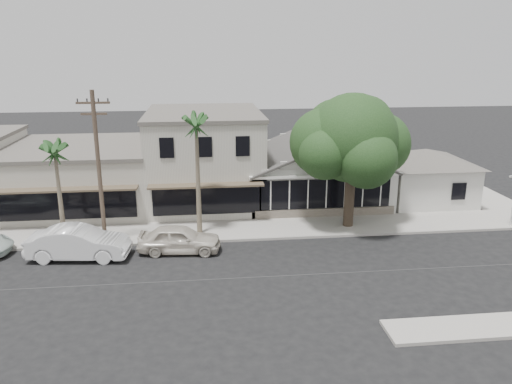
{
  "coord_description": "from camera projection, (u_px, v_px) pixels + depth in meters",
  "views": [
    {
      "loc": [
        -3.28,
        -22.86,
        11.23
      ],
      "look_at": [
        -0.02,
        6.0,
        2.74
      ],
      "focal_mm": 35.0,
      "sensor_mm": 36.0,
      "label": 1
    }
  ],
  "objects": [
    {
      "name": "utility_pole",
      "position": [
        99.0,
        166.0,
        27.95
      ],
      "size": [
        1.8,
        0.24,
        9.0
      ],
      "color": "brown",
      "rests_on": "ground"
    },
    {
      "name": "palm_mid",
      "position": [
        55.0,
        152.0,
        27.87
      ],
      "size": [
        2.55,
        2.55,
        6.53
      ],
      "color": "#726651",
      "rests_on": "ground"
    },
    {
      "name": "palm_east",
      "position": [
        196.0,
        126.0,
        29.0
      ],
      "size": [
        2.8,
        2.8,
        7.86
      ],
      "color": "#726651",
      "rests_on": "ground"
    },
    {
      "name": "row_building_midnear",
      "position": [
        81.0,
        177.0,
        36.3
      ],
      "size": [
        10.0,
        10.0,
        4.2
      ],
      "primitive_type": "cube",
      "color": "#BBB6A8",
      "rests_on": "ground"
    },
    {
      "name": "shade_tree",
      "position": [
        350.0,
        140.0,
        30.84
      ],
      "size": [
        7.74,
        7.0,
        8.59
      ],
      "rotation": [
        0.0,
        0.0,
        -0.39
      ],
      "color": "#403427",
      "rests_on": "ground"
    },
    {
      "name": "ground",
      "position": [
        270.0,
        277.0,
        25.31
      ],
      "size": [
        140.0,
        140.0,
        0.0
      ],
      "primitive_type": "plane",
      "color": "black",
      "rests_on": "ground"
    },
    {
      "name": "corner_shop",
      "position": [
        313.0,
        167.0,
        37.01
      ],
      "size": [
        10.4,
        8.6,
        5.1
      ],
      "color": "silver",
      "rests_on": "ground"
    },
    {
      "name": "car_1",
      "position": [
        79.0,
        243.0,
        27.26
      ],
      "size": [
        5.63,
        2.46,
        1.8
      ],
      "primitive_type": "imported",
      "rotation": [
        0.0,
        0.0,
        1.47
      ],
      "color": "white",
      "rests_on": "ground"
    },
    {
      "name": "row_building_near",
      "position": [
        205.0,
        158.0,
        36.94
      ],
      "size": [
        8.0,
        10.0,
        6.5
      ],
      "primitive_type": "cube",
      "color": "beige",
      "rests_on": "ground"
    },
    {
      "name": "sidewalk_north",
      "position": [
        127.0,
        234.0,
        30.86
      ],
      "size": [
        90.0,
        3.5,
        0.15
      ],
      "primitive_type": "cube",
      "color": "#9E9991",
      "rests_on": "ground"
    },
    {
      "name": "side_cottage",
      "position": [
        423.0,
        182.0,
        37.28
      ],
      "size": [
        6.0,
        6.0,
        3.0
      ],
      "primitive_type": "cube",
      "color": "silver",
      "rests_on": "ground"
    },
    {
      "name": "car_0",
      "position": [
        179.0,
        239.0,
        28.14
      ],
      "size": [
        4.78,
        2.29,
        1.58
      ],
      "primitive_type": "imported",
      "rotation": [
        0.0,
        0.0,
        1.48
      ],
      "color": "beige",
      "rests_on": "ground"
    }
  ]
}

